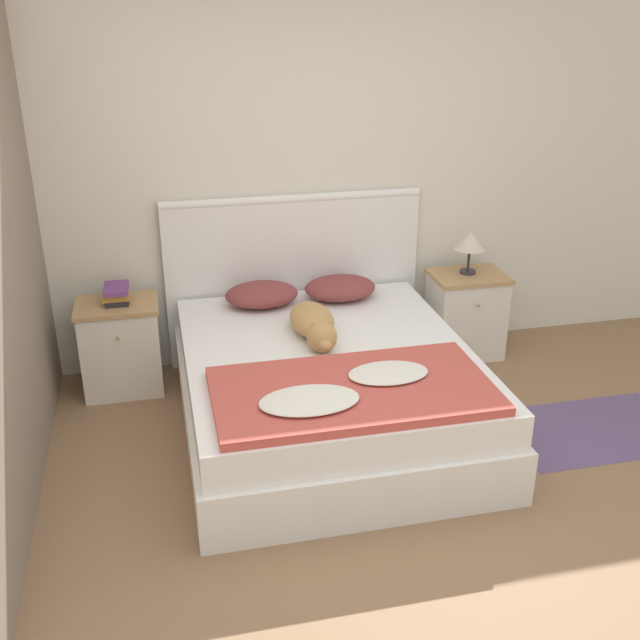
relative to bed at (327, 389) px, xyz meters
name	(u,v)px	position (x,y,z in m)	size (l,w,h in m)	color
ground_plane	(382,542)	(0.01, -1.06, -0.25)	(16.00, 16.00, 0.00)	#896647
wall_back	(292,176)	(0.01, 1.07, 1.02)	(9.00, 0.06, 2.55)	silver
wall_side_left	(1,241)	(-1.63, -0.01, 1.02)	(0.06, 3.10, 2.55)	gray
bed	(327,389)	(0.00, 0.00, 0.00)	(1.66, 1.95, 0.51)	white
headboard	(294,275)	(0.00, 1.00, 0.35)	(1.74, 0.06, 1.17)	white
nightstand_left	(121,347)	(-1.18, 0.75, 0.05)	(0.51, 0.39, 0.60)	silver
nightstand_right	(466,314)	(1.18, 0.75, 0.05)	(0.51, 0.39, 0.60)	silver
pillow_left	(262,294)	(-0.26, 0.74, 0.33)	(0.47, 0.36, 0.15)	brown
pillow_right	(340,288)	(0.26, 0.74, 0.33)	(0.47, 0.36, 0.15)	brown
quilt	(351,390)	(-0.01, -0.55, 0.29)	(1.41, 0.76, 0.08)	#BC4C42
dog	(314,324)	(-0.04, 0.19, 0.34)	(0.25, 0.68, 0.18)	tan
book_stack	(116,294)	(-1.17, 0.78, 0.40)	(0.17, 0.23, 0.10)	#232328
table_lamp	(470,242)	(1.18, 0.77, 0.58)	(0.21, 0.21, 0.29)	#2D2D33
rug	(594,429)	(1.53, -0.39, -0.25)	(1.05, 0.68, 0.00)	#604C75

